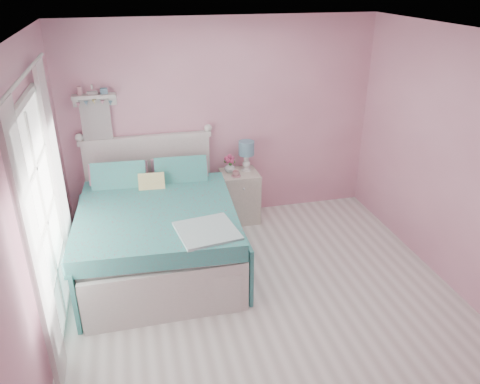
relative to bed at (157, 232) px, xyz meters
name	(u,v)px	position (x,y,z in m)	size (l,w,h in m)	color
floor	(272,315)	(0.99, -1.20, -0.41)	(4.50, 4.50, 0.00)	beige
room_shell	(277,166)	(0.99, -1.20, 1.17)	(4.50, 4.50, 4.50)	#C57D94
bed	(157,232)	(0.00, 0.00, 0.00)	(1.76, 2.15, 1.22)	silver
nightstand	(240,196)	(1.15, 0.80, -0.07)	(0.47, 0.47, 0.68)	beige
table_lamp	(246,150)	(1.25, 0.85, 0.56)	(0.20, 0.20, 0.40)	white
vase	(230,167)	(1.03, 0.85, 0.35)	(0.14, 0.14, 0.14)	silver
teacup	(236,174)	(1.08, 0.70, 0.31)	(0.09, 0.09, 0.07)	#CC8991
roses	(230,159)	(1.03, 0.84, 0.46)	(0.14, 0.11, 0.12)	#BF416F
wall_shelf	(94,97)	(-0.55, 0.99, 1.32)	(0.50, 0.15, 0.25)	silver
hanging_dress	(97,125)	(-0.56, 0.98, 0.99)	(0.34, 0.03, 0.72)	white
french_door	(45,224)	(-0.98, -0.80, 0.66)	(0.04, 1.32, 2.16)	silver
curtain_near	(37,259)	(-0.93, -1.54, 0.77)	(0.04, 0.40, 2.32)	white
curtain_far	(58,179)	(-0.93, -0.05, 0.77)	(0.04, 0.40, 2.32)	white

